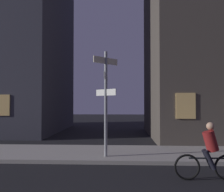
{
  "coord_description": "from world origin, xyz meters",
  "views": [
    {
      "loc": [
        0.6,
        -2.38,
        2.17
      ],
      "look_at": [
        0.21,
        6.39,
        2.4
      ],
      "focal_mm": 38.28,
      "sensor_mm": 36.0,
      "label": 1
    }
  ],
  "objects": [
    {
      "name": "signpost",
      "position": [
        -0.03,
        6.59,
        2.45
      ],
      "size": [
        0.85,
        1.59,
        3.95
      ],
      "color": "gray",
      "rests_on": "sidewalk_kerb"
    },
    {
      "name": "sidewalk_kerb",
      "position": [
        0.0,
        7.41,
        0.07
      ],
      "size": [
        40.0,
        3.0,
        0.14
      ],
      "primitive_type": "cube",
      "color": "#9E9991",
      "rests_on": "ground_plane"
    },
    {
      "name": "cyclist",
      "position": [
        3.0,
        4.4,
        0.75
      ],
      "size": [
        1.82,
        0.32,
        1.61
      ],
      "color": "black",
      "rests_on": "ground_plane"
    }
  ]
}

